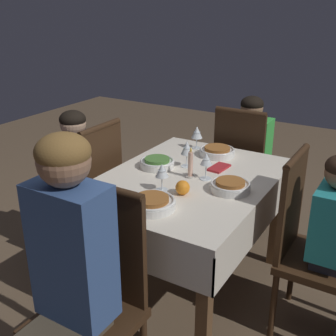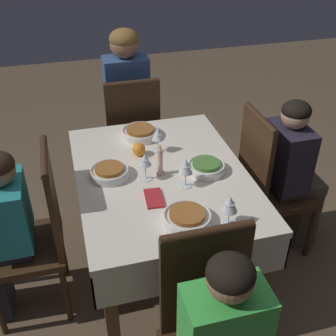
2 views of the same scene
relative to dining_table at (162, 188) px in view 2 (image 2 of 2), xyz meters
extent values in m
plane|color=brown|center=(0.00, 0.00, -0.63)|extent=(8.00, 8.00, 0.00)
cube|color=silver|center=(0.00, 0.00, 0.08)|extent=(1.19, 0.88, 0.04)
cube|color=silver|center=(0.00, 0.44, -0.03)|extent=(1.19, 0.01, 0.19)
cube|color=silver|center=(0.00, -0.44, -0.03)|extent=(1.19, 0.01, 0.19)
cube|color=silver|center=(0.59, 0.00, -0.03)|extent=(0.01, 0.88, 0.19)
cube|color=silver|center=(-0.59, 0.00, -0.03)|extent=(0.01, 0.88, 0.19)
cube|color=brown|center=(0.52, 0.37, -0.28)|extent=(0.06, 0.06, 0.70)
cube|color=brown|center=(-0.52, 0.37, -0.28)|extent=(0.06, 0.06, 0.70)
cube|color=brown|center=(0.52, -0.37, -0.28)|extent=(0.06, 0.06, 0.70)
cube|color=brown|center=(-0.52, -0.37, -0.28)|extent=(0.06, 0.06, 0.70)
cube|color=#382314|center=(-0.90, -0.01, -0.22)|extent=(0.40, 0.40, 0.04)
cube|color=#382314|center=(-0.72, -0.01, 0.06)|extent=(0.03, 0.36, 0.52)
cylinder|color=#382314|center=(-0.72, -0.01, 0.32)|extent=(0.04, 0.36, 0.04)
cylinder|color=#382314|center=(-1.07, 0.16, -0.44)|extent=(0.03, 0.03, 0.39)
cylinder|color=#382314|center=(-1.07, -0.18, -0.44)|extent=(0.03, 0.03, 0.39)
cylinder|color=#382314|center=(-0.73, 0.16, -0.44)|extent=(0.03, 0.03, 0.39)
cylinder|color=#382314|center=(-0.73, -0.18, -0.44)|extent=(0.03, 0.03, 0.39)
cube|color=#382314|center=(0.04, -0.75, -0.22)|extent=(0.40, 0.40, 0.04)
cube|color=#382314|center=(0.04, -0.57, 0.06)|extent=(0.36, 0.03, 0.52)
cylinder|color=#382314|center=(0.04, -0.57, 0.32)|extent=(0.36, 0.04, 0.04)
cylinder|color=#382314|center=(-0.13, -0.92, -0.44)|extent=(0.03, 0.03, 0.39)
cylinder|color=#382314|center=(-0.13, -0.58, -0.44)|extent=(0.03, 0.03, 0.39)
cylinder|color=#382314|center=(0.21, -0.58, -0.44)|extent=(0.03, 0.03, 0.39)
cube|color=#382314|center=(-0.06, 0.75, -0.22)|extent=(0.40, 0.40, 0.04)
cube|color=#382314|center=(-0.06, 0.57, 0.06)|extent=(0.36, 0.03, 0.52)
cylinder|color=#382314|center=(-0.06, 0.57, 0.32)|extent=(0.36, 0.04, 0.04)
cylinder|color=#382314|center=(0.11, 0.92, -0.44)|extent=(0.03, 0.03, 0.39)
cylinder|color=#382314|center=(-0.23, 0.92, -0.44)|extent=(0.03, 0.03, 0.39)
cylinder|color=#382314|center=(0.11, 0.58, -0.44)|extent=(0.03, 0.03, 0.39)
cylinder|color=#382314|center=(-0.23, 0.58, -0.44)|extent=(0.03, 0.03, 0.39)
cube|color=#382314|center=(0.72, -0.01, 0.06)|extent=(0.03, 0.36, 0.52)
cylinder|color=#382314|center=(0.72, -0.01, 0.32)|extent=(0.04, 0.36, 0.04)
cube|color=#4C4233|center=(-1.10, -0.01, -0.42)|extent=(0.14, 0.22, 0.43)
cube|color=#4C4233|center=(-1.01, -0.01, -0.17)|extent=(0.31, 0.24, 0.06)
cube|color=#38568E|center=(-0.93, -0.01, 0.14)|extent=(0.18, 0.30, 0.56)
sphere|color=#9E7051|center=(-0.93, -0.01, 0.50)|extent=(0.19, 0.19, 0.19)
ellipsoid|color=brown|center=(-0.93, -0.01, 0.54)|extent=(0.19, 0.19, 0.13)
cube|color=#282833|center=(0.04, -0.86, -0.17)|extent=(0.24, 0.31, 0.06)
cube|color=teal|center=(0.04, -0.78, 0.03)|extent=(0.30, 0.18, 0.35)
cube|color=#4C4233|center=(-0.06, 0.95, -0.42)|extent=(0.22, 0.14, 0.43)
cube|color=#4C4233|center=(-0.06, 0.86, -0.17)|extent=(0.24, 0.31, 0.06)
cube|color=#282333|center=(-0.06, 0.78, 0.05)|extent=(0.30, 0.18, 0.37)
sphere|color=#D6A884|center=(-0.06, 0.78, 0.31)|extent=(0.16, 0.16, 0.16)
ellipsoid|color=black|center=(-0.06, 0.78, 0.34)|extent=(0.16, 0.16, 0.11)
cube|color=green|center=(0.93, -0.01, 0.04)|extent=(0.18, 0.30, 0.37)
sphere|color=#9E7051|center=(0.93, -0.01, 0.30)|extent=(0.16, 0.16, 0.16)
ellipsoid|color=black|center=(0.93, -0.01, 0.33)|extent=(0.16, 0.16, 0.11)
cylinder|color=white|center=(-0.41, -0.03, 0.12)|extent=(0.23, 0.23, 0.04)
torus|color=white|center=(-0.41, -0.03, 0.14)|extent=(0.22, 0.22, 0.01)
cylinder|color=#995B28|center=(-0.41, -0.03, 0.15)|extent=(0.17, 0.17, 0.02)
cylinder|color=white|center=(-0.22, 0.04, 0.10)|extent=(0.06, 0.06, 0.00)
cylinder|color=white|center=(-0.22, 0.04, 0.14)|extent=(0.01, 0.01, 0.07)
cone|color=white|center=(-0.22, 0.04, 0.21)|extent=(0.07, 0.07, 0.07)
cylinder|color=white|center=(-0.22, 0.04, 0.20)|extent=(0.04, 0.04, 0.03)
cylinder|color=white|center=(-0.04, -0.27, 0.12)|extent=(0.21, 0.21, 0.04)
torus|color=white|center=(-0.04, -0.27, 0.14)|extent=(0.20, 0.20, 0.01)
cylinder|color=#995B28|center=(-0.04, -0.27, 0.15)|extent=(0.15, 0.15, 0.02)
cylinder|color=white|center=(0.03, -0.09, 0.10)|extent=(0.07, 0.07, 0.00)
cylinder|color=white|center=(0.03, -0.09, 0.14)|extent=(0.01, 0.01, 0.08)
cone|color=white|center=(0.03, -0.09, 0.22)|extent=(0.06, 0.06, 0.07)
cylinder|color=white|center=(0.03, -0.09, 0.20)|extent=(0.04, 0.04, 0.03)
cylinder|color=white|center=(0.04, 0.23, 0.12)|extent=(0.20, 0.20, 0.04)
torus|color=white|center=(0.04, 0.23, 0.14)|extent=(0.20, 0.20, 0.01)
cylinder|color=#4C7F38|center=(0.04, 0.23, 0.15)|extent=(0.15, 0.15, 0.02)
cylinder|color=white|center=(0.14, 0.09, 0.10)|extent=(0.07, 0.07, 0.00)
cylinder|color=white|center=(0.14, 0.09, 0.14)|extent=(0.01, 0.01, 0.07)
cone|color=white|center=(0.14, 0.09, 0.22)|extent=(0.07, 0.07, 0.08)
cylinder|color=white|center=(0.14, 0.09, 0.20)|extent=(0.04, 0.04, 0.04)
cylinder|color=white|center=(0.41, 0.01, 0.12)|extent=(0.22, 0.22, 0.04)
torus|color=white|center=(0.41, 0.01, 0.14)|extent=(0.22, 0.22, 0.01)
cylinder|color=#995B28|center=(0.41, 0.01, 0.15)|extent=(0.16, 0.16, 0.02)
cylinder|color=white|center=(0.46, 0.19, 0.10)|extent=(0.06, 0.06, 0.00)
cylinder|color=white|center=(0.46, 0.19, 0.14)|extent=(0.01, 0.01, 0.07)
cone|color=white|center=(0.46, 0.19, 0.21)|extent=(0.07, 0.07, 0.08)
cylinder|color=white|center=(0.46, 0.19, 0.20)|extent=(0.04, 0.04, 0.04)
cylinder|color=beige|center=(0.01, -0.01, 0.10)|extent=(0.05, 0.05, 0.01)
cylinder|color=beige|center=(0.01, -0.01, 0.18)|extent=(0.03, 0.03, 0.14)
ellipsoid|color=#F9C64C|center=(0.01, -0.01, 0.26)|extent=(0.01, 0.01, 0.03)
sphere|color=orange|center=(-0.21, -0.08, 0.14)|extent=(0.07, 0.07, 0.07)
cube|color=#AD2328|center=(0.21, -0.09, 0.11)|extent=(0.16, 0.09, 0.01)
camera|label=1|loc=(-1.90, -1.01, 1.02)|focal=45.00mm
camera|label=2|loc=(1.77, -0.44, 1.35)|focal=45.00mm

